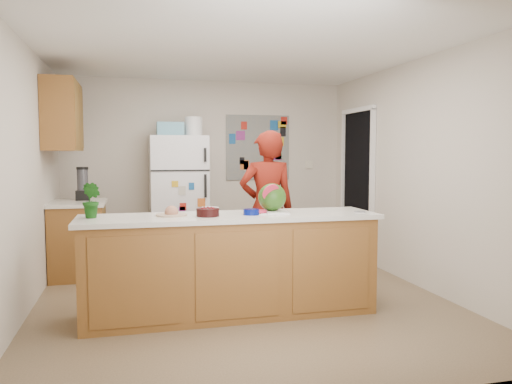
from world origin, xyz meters
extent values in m
cube|color=brown|center=(0.00, 0.00, -0.01)|extent=(4.00, 4.50, 0.02)
cube|color=beige|center=(0.00, 2.26, 1.25)|extent=(4.00, 0.02, 2.50)
cube|color=beige|center=(-2.01, 0.00, 1.25)|extent=(0.02, 4.50, 2.50)
cube|color=beige|center=(2.01, 0.00, 1.25)|extent=(0.02, 4.50, 2.50)
cube|color=white|center=(0.00, 0.00, 2.51)|extent=(4.00, 4.50, 0.02)
cube|color=black|center=(1.99, 1.45, 1.02)|extent=(0.03, 0.85, 2.04)
cube|color=brown|center=(-0.20, -0.50, 0.44)|extent=(2.60, 0.62, 0.88)
cube|color=silver|center=(-0.20, -0.50, 0.90)|extent=(2.68, 0.70, 0.04)
cube|color=brown|center=(-1.69, 1.35, 0.43)|extent=(0.60, 0.80, 0.86)
cube|color=silver|center=(-1.69, 1.35, 0.88)|extent=(0.64, 0.84, 0.04)
cube|color=brown|center=(-1.82, 1.30, 1.90)|extent=(0.35, 1.00, 0.80)
cube|color=silver|center=(-0.45, 1.88, 0.85)|extent=(0.75, 0.70, 1.70)
cube|color=#5999B2|center=(-0.55, 1.88, 1.79)|extent=(0.35, 0.28, 0.18)
cube|color=slate|center=(0.75, 2.24, 1.55)|extent=(0.95, 0.01, 0.95)
imported|color=maroon|center=(0.41, 0.47, 0.86)|extent=(0.64, 0.43, 1.72)
cylinder|color=black|center=(-1.64, 1.50, 1.09)|extent=(0.13, 0.13, 0.38)
cube|color=white|center=(0.15, -0.45, 0.93)|extent=(0.44, 0.36, 0.01)
sphere|color=#1D5415|center=(0.21, -0.43, 1.06)|extent=(0.26, 0.26, 0.26)
cylinder|color=#B91F45|center=(0.05, -0.50, 0.94)|extent=(0.17, 0.17, 0.02)
cylinder|color=black|center=(-0.42, -0.57, 0.96)|extent=(0.26, 0.26, 0.07)
cylinder|color=white|center=(-0.37, -0.41, 0.95)|extent=(0.20, 0.20, 0.06)
cylinder|color=#020D61|center=(-0.02, -0.56, 0.95)|extent=(0.19, 0.19, 0.05)
cylinder|color=beige|center=(-0.72, -0.45, 0.93)|extent=(0.36, 0.36, 0.02)
cube|color=white|center=(0.21, -0.57, 0.93)|extent=(0.18, 0.16, 0.02)
cube|color=gray|center=(1.00, -0.64, 0.93)|extent=(0.11, 0.07, 0.01)
imported|color=#113A09|center=(-1.39, -0.45, 1.07)|extent=(0.21, 0.22, 0.31)
camera|label=1|loc=(-1.06, -4.89, 1.48)|focal=35.00mm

